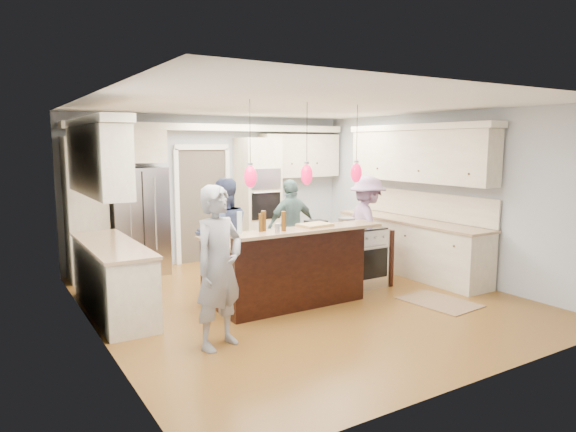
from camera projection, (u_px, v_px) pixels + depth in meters
name	position (u px, v px, depth m)	size (l,w,h in m)	color
ground_plane	(301.00, 299.00, 7.29)	(6.00, 6.00, 0.00)	#8E5F27
room_shell	(301.00, 171.00, 7.04)	(5.54, 6.04, 2.72)	#B2BCC6
refrigerator	(138.00, 221.00, 8.59)	(0.90, 0.70, 1.80)	#B7B7BC
oven_column	(258.00, 199.00, 9.77)	(0.72, 0.69, 2.30)	beige
back_upper_cabinets	(180.00, 174.00, 9.00)	(5.30, 0.61, 2.54)	beige
right_counter_run	(413.00, 211.00, 8.66)	(0.64, 3.10, 2.51)	beige
left_cabinets	(107.00, 233.00, 6.55)	(0.64, 2.30, 2.51)	beige
kitchen_island	(283.00, 267.00, 7.16)	(2.10, 1.46, 1.12)	black
island_range	(358.00, 256.00, 7.95)	(0.82, 0.71, 0.92)	#B7B7BC
pendant_lights	(307.00, 174.00, 6.48)	(1.75, 0.15, 1.03)	black
person_bar_end	(219.00, 267.00, 5.47)	(0.64, 0.42, 1.76)	gray
person_far_left	(224.00, 236.00, 7.48)	(0.82, 0.64, 1.70)	navy
person_far_right	(292.00, 226.00, 8.70)	(0.94, 0.39, 1.60)	slate
person_range_side	(367.00, 226.00, 8.56)	(1.08, 0.62, 1.66)	#97769F
floor_rug	(439.00, 302.00, 7.12)	(0.69, 1.01, 0.01)	#997653
water_bottle	(240.00, 223.00, 6.09)	(0.06, 0.06, 0.27)	silver
beer_bottle_a	(261.00, 223.00, 6.26)	(0.06, 0.06, 0.22)	#4A2C0D
beer_bottle_b	(284.00, 221.00, 6.32)	(0.06, 0.06, 0.24)	#4A2C0D
beer_bottle_c	(264.00, 221.00, 6.31)	(0.06, 0.06, 0.25)	#4A2C0D
drink_can	(277.00, 228.00, 6.18)	(0.06, 0.06, 0.11)	#B7B7BC
cutting_board	(315.00, 225.00, 6.69)	(0.42, 0.30, 0.03)	tan
pot_large	(346.00, 222.00, 7.85)	(0.25, 0.25, 0.15)	#B7B7BC
pot_small	(360.00, 224.00, 7.87)	(0.21, 0.21, 0.11)	#B7B7BC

